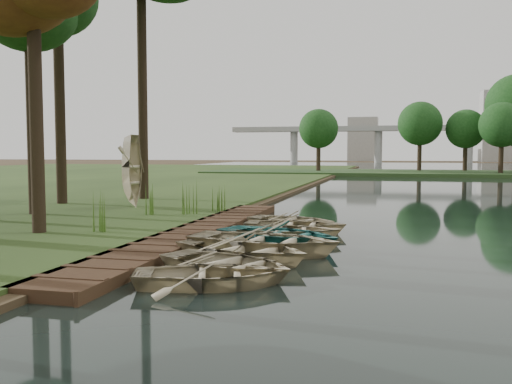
% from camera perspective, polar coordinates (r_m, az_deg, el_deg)
% --- Properties ---
extents(ground, '(300.00, 300.00, 0.00)m').
position_cam_1_polar(ground, '(17.39, -1.10, -4.90)').
color(ground, '#3D2F1D').
extents(boardwalk, '(1.60, 16.00, 0.30)m').
position_cam_1_polar(boardwalk, '(17.84, -6.08, -4.20)').
color(boardwalk, '#362315').
rests_on(boardwalk, ground).
extents(peninsula, '(50.00, 14.00, 0.45)m').
position_cam_1_polar(peninsula, '(66.72, 17.00, 1.78)').
color(peninsula, '#28421D').
rests_on(peninsula, ground).
extents(far_trees, '(45.60, 5.60, 8.80)m').
position_cam_1_polar(far_trees, '(66.69, 14.23, 7.17)').
color(far_trees, black).
rests_on(far_trees, peninsula).
extents(bridge, '(95.90, 4.00, 8.60)m').
position_cam_1_polar(bridge, '(136.88, 17.33, 5.74)').
color(bridge, '#A5A5A0').
rests_on(bridge, ground).
extents(building_a, '(10.00, 8.00, 18.00)m').
position_cam_1_polar(building_a, '(158.78, 23.34, 6.04)').
color(building_a, '#A5A5A0').
rests_on(building_a, ground).
extents(building_b, '(8.00, 8.00, 12.00)m').
position_cam_1_polar(building_b, '(161.89, 10.65, 5.20)').
color(building_b, '#A5A5A0').
rests_on(building_b, ground).
extents(rowboat_0, '(3.62, 3.05, 0.64)m').
position_cam_1_polar(rowboat_0, '(11.37, -4.44, -7.84)').
color(rowboat_0, tan).
rests_on(rowboat_0, water).
extents(rowboat_1, '(3.94, 3.45, 0.68)m').
position_cam_1_polar(rowboat_1, '(12.34, -2.93, -6.79)').
color(rowboat_1, tan).
rests_on(rowboat_1, water).
extents(rowboat_2, '(4.28, 3.72, 0.74)m').
position_cam_1_polar(rowboat_2, '(13.88, -1.31, -5.43)').
color(rowboat_2, tan).
rests_on(rowboat_2, water).
extents(rowboat_3, '(4.36, 3.37, 0.83)m').
position_cam_1_polar(rowboat_3, '(14.86, 0.80, -4.62)').
color(rowboat_3, tan).
rests_on(rowboat_3, water).
extents(rowboat_4, '(4.42, 3.81, 0.77)m').
position_cam_1_polar(rowboat_4, '(16.09, 2.28, -4.06)').
color(rowboat_4, '#28716B').
rests_on(rowboat_4, water).
extents(rowboat_5, '(3.68, 2.85, 0.70)m').
position_cam_1_polar(rowboat_5, '(17.22, 2.95, -3.64)').
color(rowboat_5, tan).
rests_on(rowboat_5, water).
extents(rowboat_6, '(3.40, 2.49, 0.69)m').
position_cam_1_polar(rowboat_6, '(18.61, 3.97, -3.09)').
color(rowboat_6, tan).
rests_on(rowboat_6, water).
extents(rowboat_7, '(3.74, 3.13, 0.66)m').
position_cam_1_polar(rowboat_7, '(19.89, 3.60, -2.65)').
color(rowboat_7, tan).
rests_on(rowboat_7, water).
extents(stored_rowboat, '(3.27, 2.45, 0.65)m').
position_cam_1_polar(stored_rowboat, '(24.95, -12.08, -0.81)').
color(stored_rowboat, tan).
rests_on(stored_rowboat, bank).
extents(reeds_0, '(0.60, 0.60, 1.11)m').
position_cam_1_polar(reeds_0, '(17.68, -15.57, -2.11)').
color(reeds_0, '#3F661E').
rests_on(reeds_0, bank).
extents(reeds_1, '(0.60, 0.60, 1.07)m').
position_cam_1_polar(reeds_1, '(22.04, -10.48, -0.87)').
color(reeds_1, '#3F661E').
rests_on(reeds_1, bank).
extents(reeds_2, '(0.60, 0.60, 0.96)m').
position_cam_1_polar(reeds_2, '(23.23, -3.79, -0.69)').
color(reeds_2, '#3F661E').
rests_on(reeds_2, bank).
extents(reeds_3, '(0.60, 0.60, 1.15)m').
position_cam_1_polar(reeds_3, '(22.02, -6.66, -0.73)').
color(reeds_3, '#3F661E').
rests_on(reeds_3, bank).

